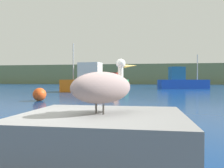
% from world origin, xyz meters
% --- Properties ---
extents(ground_plane, '(260.00, 260.00, 0.00)m').
position_xyz_m(ground_plane, '(0.00, 0.00, 0.00)').
color(ground_plane, navy).
extents(hillside_backdrop, '(140.00, 11.00, 5.71)m').
position_xyz_m(hillside_backdrop, '(0.00, 64.11, 2.85)').
color(hillside_backdrop, '#6B7A51').
rests_on(hillside_backdrop, ground).
extents(pier_dock, '(2.60, 2.18, 0.69)m').
position_xyz_m(pier_dock, '(0.95, 0.09, 0.35)').
color(pier_dock, slate).
rests_on(pier_dock, ground).
extents(pelican, '(1.15, 1.27, 0.91)m').
position_xyz_m(pelican, '(0.96, 0.10, 1.12)').
color(pelican, gray).
rests_on(pelican, pier_dock).
extents(fishing_boat_green, '(5.02, 2.86, 4.10)m').
position_xyz_m(fishing_boat_green, '(-3.62, 31.47, 0.82)').
color(fishing_boat_green, '#1E8C4C').
rests_on(fishing_boat_green, ground).
extents(fishing_boat_orange, '(5.94, 2.49, 5.02)m').
position_xyz_m(fishing_boat_orange, '(-4.12, 18.47, 1.08)').
color(fishing_boat_orange, orange).
rests_on(fishing_boat_orange, ground).
extents(fishing_boat_blue, '(7.11, 3.59, 4.81)m').
position_xyz_m(fishing_boat_blue, '(6.53, 28.74, 0.99)').
color(fishing_boat_blue, blue).
rests_on(fishing_boat_blue, ground).
extents(mooring_buoy, '(0.77, 0.77, 0.77)m').
position_xyz_m(mooring_buoy, '(-4.54, 8.72, 0.38)').
color(mooring_buoy, '#E54C19').
rests_on(mooring_buoy, ground).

